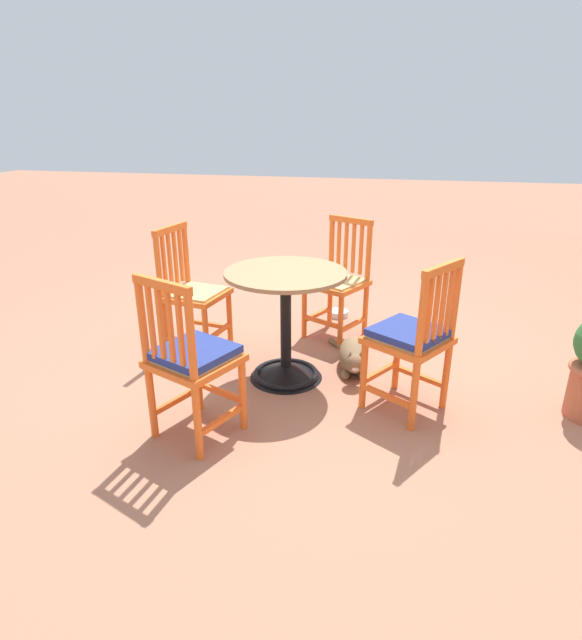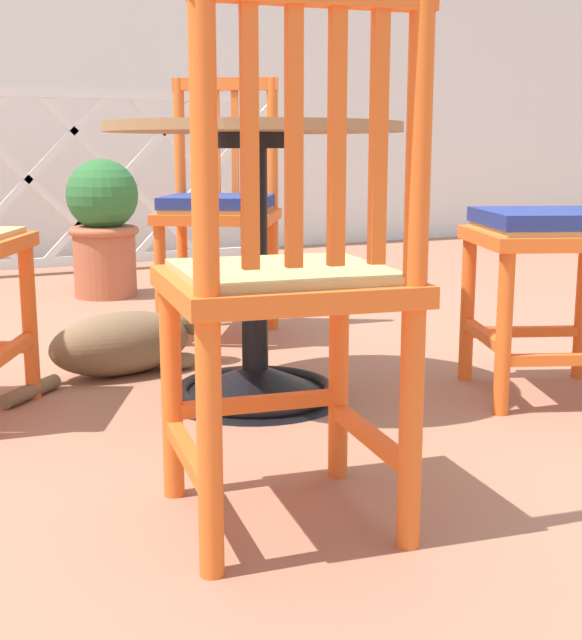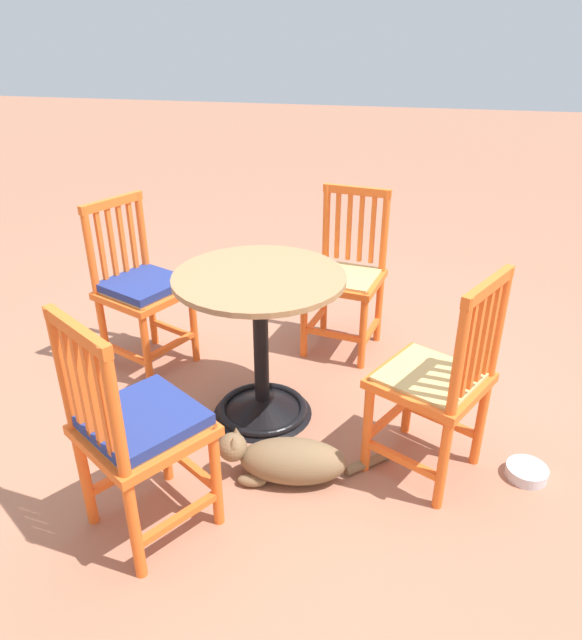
{
  "view_description": "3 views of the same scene",
  "coord_description": "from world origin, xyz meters",
  "px_view_note": "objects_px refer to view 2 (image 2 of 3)",
  "views": [
    {
      "loc": [
        3.06,
        0.68,
        1.61
      ],
      "look_at": [
        0.27,
        0.05,
        0.47
      ],
      "focal_mm": 28.74,
      "sensor_mm": 36.0,
      "label": 1
    },
    {
      "loc": [
        -0.82,
        -2.08,
        0.67
      ],
      "look_at": [
        0.3,
        0.13,
        0.18
      ],
      "focal_mm": 48.86,
      "sensor_mm": 36.0,
      "label": 2
    },
    {
      "loc": [
        -0.54,
        2.22,
        1.7
      ],
      "look_at": [
        0.0,
        -0.13,
        0.47
      ],
      "focal_mm": 32.66,
      "sensor_mm": 36.0,
      "label": 3
    }
  ],
  "objects_px": {
    "orange_chair_by_planter": "(288,287)",
    "orange_chair_tucked_in": "(559,232)",
    "orange_chair_facing_out": "(220,212)",
    "tabby_cat": "(133,342)",
    "terracotta_planter": "(103,224)",
    "cafe_table": "(255,295)"
  },
  "relations": [
    {
      "from": "cafe_table",
      "to": "tabby_cat",
      "type": "bearing_deg",
      "value": 116.48
    },
    {
      "from": "orange_chair_facing_out",
      "to": "tabby_cat",
      "type": "bearing_deg",
      "value": -140.33
    },
    {
      "from": "orange_chair_facing_out",
      "to": "orange_chair_by_planter",
      "type": "relative_size",
      "value": 1.0
    },
    {
      "from": "tabby_cat",
      "to": "terracotta_planter",
      "type": "distance_m",
      "value": 1.44
    },
    {
      "from": "tabby_cat",
      "to": "terracotta_planter",
      "type": "height_order",
      "value": "terracotta_planter"
    },
    {
      "from": "cafe_table",
      "to": "terracotta_planter",
      "type": "height_order",
      "value": "cafe_table"
    },
    {
      "from": "orange_chair_tucked_in",
      "to": "terracotta_planter",
      "type": "bearing_deg",
      "value": 107.24
    },
    {
      "from": "orange_chair_facing_out",
      "to": "tabby_cat",
      "type": "distance_m",
      "value": 0.66
    },
    {
      "from": "orange_chair_tucked_in",
      "to": "tabby_cat",
      "type": "distance_m",
      "value": 1.26
    },
    {
      "from": "orange_chair_by_planter",
      "to": "tabby_cat",
      "type": "distance_m",
      "value": 1.23
    },
    {
      "from": "orange_chair_tucked_in",
      "to": "terracotta_planter",
      "type": "distance_m",
      "value": 2.24
    },
    {
      "from": "orange_chair_by_planter",
      "to": "terracotta_planter",
      "type": "relative_size",
      "value": 1.47
    },
    {
      "from": "orange_chair_facing_out",
      "to": "orange_chair_by_planter",
      "type": "height_order",
      "value": "same"
    },
    {
      "from": "orange_chair_by_planter",
      "to": "orange_chair_tucked_in",
      "type": "bearing_deg",
      "value": 22.93
    },
    {
      "from": "terracotta_planter",
      "to": "cafe_table",
      "type": "bearing_deg",
      "value": -92.51
    },
    {
      "from": "orange_chair_tucked_in",
      "to": "tabby_cat",
      "type": "height_order",
      "value": "orange_chair_tucked_in"
    },
    {
      "from": "orange_chair_tucked_in",
      "to": "orange_chair_facing_out",
      "type": "distance_m",
      "value": 1.22
    },
    {
      "from": "orange_chair_by_planter",
      "to": "cafe_table",
      "type": "bearing_deg",
      "value": 69.6
    },
    {
      "from": "orange_chair_facing_out",
      "to": "orange_chair_by_planter",
      "type": "xyz_separation_m",
      "value": [
        -0.5,
        -1.53,
        -0.01
      ]
    },
    {
      "from": "cafe_table",
      "to": "tabby_cat",
      "type": "xyz_separation_m",
      "value": [
        -0.21,
        0.42,
        -0.19
      ]
    },
    {
      "from": "orange_chair_tucked_in",
      "to": "tabby_cat",
      "type": "bearing_deg",
      "value": 142.05
    },
    {
      "from": "orange_chair_tucked_in",
      "to": "orange_chair_facing_out",
      "type": "height_order",
      "value": "same"
    }
  ]
}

